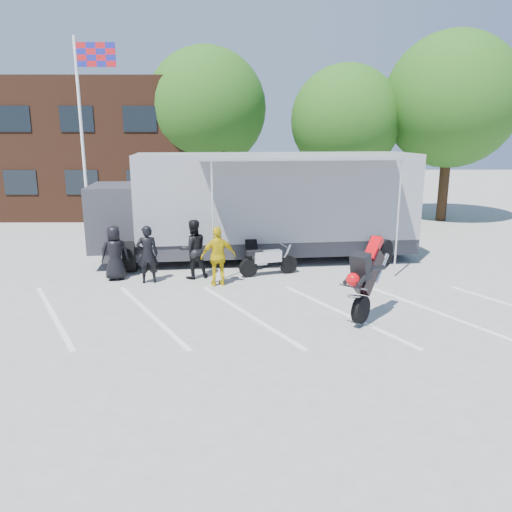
{
  "coord_description": "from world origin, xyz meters",
  "views": [
    {
      "loc": [
        0.32,
        -10.65,
        4.37
      ],
      "look_at": [
        0.43,
        1.73,
        1.3
      ],
      "focal_mm": 35.0,
      "sensor_mm": 36.0,
      "label": 1
    }
  ],
  "objects_px": {
    "tree_mid": "(346,121)",
    "spectator_leather_a": "(115,253)",
    "tree_right": "(451,100)",
    "spectator_hivis": "(218,256)",
    "spectator_leather_b": "(147,254)",
    "tree_left": "(206,108)",
    "spectator_leather_c": "(193,249)",
    "transporter_truck": "(262,259)",
    "flagpole": "(87,115)",
    "parked_motorcycle": "(269,275)",
    "stunt_bike_rider": "(375,317)"
  },
  "relations": [
    {
      "from": "tree_left",
      "to": "spectator_leather_c",
      "type": "xyz_separation_m",
      "value": [
        0.53,
        -11.82,
        -4.65
      ]
    },
    {
      "from": "tree_left",
      "to": "tree_right",
      "type": "distance_m",
      "value": 12.1
    },
    {
      "from": "stunt_bike_rider",
      "to": "spectator_leather_b",
      "type": "distance_m",
      "value": 6.81
    },
    {
      "from": "tree_right",
      "to": "spectator_leather_c",
      "type": "xyz_separation_m",
      "value": [
        -11.47,
        -10.32,
        -4.97
      ]
    },
    {
      "from": "stunt_bike_rider",
      "to": "spectator_leather_a",
      "type": "distance_m",
      "value": 7.91
    },
    {
      "from": "tree_mid",
      "to": "tree_right",
      "type": "height_order",
      "value": "tree_right"
    },
    {
      "from": "tree_mid",
      "to": "spectator_leather_b",
      "type": "xyz_separation_m",
      "value": [
        -7.77,
        -11.3,
        -4.07
      ]
    },
    {
      "from": "tree_right",
      "to": "spectator_leather_a",
      "type": "bearing_deg",
      "value": -142.89
    },
    {
      "from": "transporter_truck",
      "to": "spectator_leather_b",
      "type": "height_order",
      "value": "transporter_truck"
    },
    {
      "from": "tree_right",
      "to": "flagpole",
      "type": "bearing_deg",
      "value": -164.52
    },
    {
      "from": "stunt_bike_rider",
      "to": "spectator_leather_c",
      "type": "xyz_separation_m",
      "value": [
        -4.78,
        3.44,
        0.91
      ]
    },
    {
      "from": "tree_mid",
      "to": "spectator_leather_a",
      "type": "xyz_separation_m",
      "value": [
        -8.83,
        -10.96,
        -4.11
      ]
    },
    {
      "from": "spectator_leather_a",
      "to": "spectator_leather_b",
      "type": "relative_size",
      "value": 0.96
    },
    {
      "from": "spectator_leather_c",
      "to": "spectator_hivis",
      "type": "bearing_deg",
      "value": 114.42
    },
    {
      "from": "tree_right",
      "to": "spectator_leather_b",
      "type": "height_order",
      "value": "tree_right"
    },
    {
      "from": "flagpole",
      "to": "transporter_truck",
      "type": "xyz_separation_m",
      "value": [
        6.91,
        -3.44,
        -5.05
      ]
    },
    {
      "from": "flagpole",
      "to": "tree_left",
      "type": "distance_m",
      "value": 7.37
    },
    {
      "from": "flagpole",
      "to": "spectator_leather_b",
      "type": "relative_size",
      "value": 4.6
    },
    {
      "from": "stunt_bike_rider",
      "to": "spectator_leather_c",
      "type": "distance_m",
      "value": 5.96
    },
    {
      "from": "flagpole",
      "to": "tree_right",
      "type": "relative_size",
      "value": 0.88
    },
    {
      "from": "transporter_truck",
      "to": "flagpole",
      "type": "bearing_deg",
      "value": 147.09
    },
    {
      "from": "spectator_hivis",
      "to": "spectator_leather_c",
      "type": "bearing_deg",
      "value": -58.71
    },
    {
      "from": "tree_left",
      "to": "tree_mid",
      "type": "bearing_deg",
      "value": -8.13
    },
    {
      "from": "stunt_bike_rider",
      "to": "spectator_leather_a",
      "type": "xyz_separation_m",
      "value": [
        -7.14,
        3.3,
        0.83
      ]
    },
    {
      "from": "spectator_leather_c",
      "to": "spectator_hivis",
      "type": "distance_m",
      "value": 1.13
    },
    {
      "from": "tree_left",
      "to": "tree_right",
      "type": "height_order",
      "value": "tree_right"
    },
    {
      "from": "tree_left",
      "to": "stunt_bike_rider",
      "type": "height_order",
      "value": "tree_left"
    },
    {
      "from": "tree_mid",
      "to": "transporter_truck",
      "type": "bearing_deg",
      "value": -117.17
    },
    {
      "from": "tree_right",
      "to": "transporter_truck",
      "type": "height_order",
      "value": "tree_right"
    },
    {
      "from": "parked_motorcycle",
      "to": "spectator_leather_a",
      "type": "height_order",
      "value": "spectator_leather_a"
    },
    {
      "from": "spectator_leather_b",
      "to": "spectator_hivis",
      "type": "xyz_separation_m",
      "value": [
        2.11,
        -0.29,
        0.0
      ]
    },
    {
      "from": "tree_mid",
      "to": "spectator_hivis",
      "type": "height_order",
      "value": "tree_mid"
    },
    {
      "from": "tree_right",
      "to": "stunt_bike_rider",
      "type": "relative_size",
      "value": 4.21
    },
    {
      "from": "tree_right",
      "to": "spectator_hivis",
      "type": "distance_m",
      "value": 16.18
    },
    {
      "from": "tree_left",
      "to": "tree_mid",
      "type": "height_order",
      "value": "tree_left"
    },
    {
      "from": "spectator_leather_b",
      "to": "spectator_hivis",
      "type": "height_order",
      "value": "spectator_hivis"
    },
    {
      "from": "transporter_truck",
      "to": "spectator_leather_c",
      "type": "relative_size",
      "value": 6.35
    },
    {
      "from": "parked_motorcycle",
      "to": "spectator_leather_a",
      "type": "xyz_separation_m",
      "value": [
        -4.68,
        -0.43,
        0.83
      ]
    },
    {
      "from": "spectator_leather_b",
      "to": "spectator_leather_c",
      "type": "relative_size",
      "value": 0.95
    },
    {
      "from": "spectator_hivis",
      "to": "spectator_leather_b",
      "type": "bearing_deg",
      "value": -22.92
    },
    {
      "from": "flagpole",
      "to": "spectator_hivis",
      "type": "bearing_deg",
      "value": -49.74
    },
    {
      "from": "spectator_leather_a",
      "to": "spectator_hivis",
      "type": "bearing_deg",
      "value": 150.98
    },
    {
      "from": "tree_right",
      "to": "transporter_truck",
      "type": "relative_size",
      "value": 0.79
    },
    {
      "from": "spectator_leather_c",
      "to": "transporter_truck",
      "type": "bearing_deg",
      "value": -153.86
    },
    {
      "from": "flagpole",
      "to": "tree_left",
      "type": "bearing_deg",
      "value": 54.72
    },
    {
      "from": "tree_left",
      "to": "spectator_leather_a",
      "type": "distance_m",
      "value": 12.99
    },
    {
      "from": "tree_left",
      "to": "spectator_leather_a",
      "type": "height_order",
      "value": "tree_left"
    },
    {
      "from": "spectator_leather_a",
      "to": "spectator_hivis",
      "type": "distance_m",
      "value": 3.24
    },
    {
      "from": "parked_motorcycle",
      "to": "stunt_bike_rider",
      "type": "xyz_separation_m",
      "value": [
        2.46,
        -3.72,
        0.0
      ]
    },
    {
      "from": "spectator_leather_c",
      "to": "flagpole",
      "type": "bearing_deg",
      "value": -72.51
    }
  ]
}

